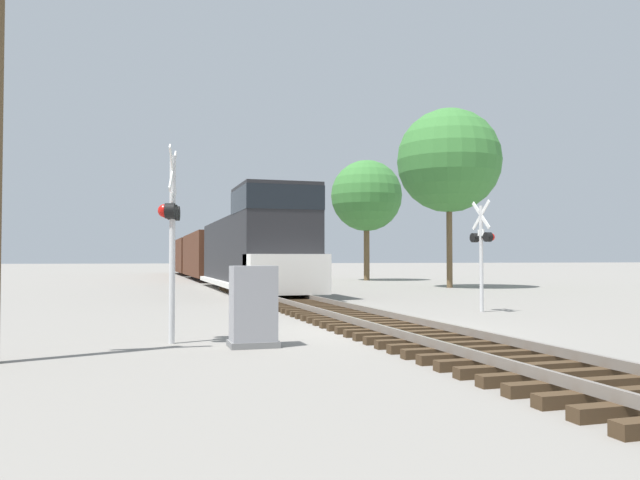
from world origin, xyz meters
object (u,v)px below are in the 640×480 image
freight_train (213,254)px  crossing_signal_near (171,222)px  tree_mid_background (367,196)px  tree_far_right (449,161)px  crossing_signal_far (482,244)px  relay_cabinet (253,307)px

freight_train → crossing_signal_near: size_ratio=13.07×
tree_mid_background → freight_train: bearing=170.4°
freight_train → tree_far_right: size_ratio=4.93×
crossing_signal_near → crossing_signal_far: bearing=126.7°
crossing_signal_far → tree_mid_background: 28.49m
crossing_signal_far → relay_cabinet: (-8.31, -5.56, -1.38)m
freight_train → tree_far_right: 19.40m
crossing_signal_far → relay_cabinet: 10.09m
crossing_signal_far → tree_mid_background: (6.56, 27.38, 4.34)m
crossing_signal_near → relay_cabinet: bearing=69.7°
crossing_signal_far → relay_cabinet: size_ratio=2.28×
crossing_signal_far → freight_train: bearing=5.2°
tree_far_right → tree_mid_background: bearing=91.3°
crossing_signal_near → tree_mid_background: 36.19m
freight_train → crossing_signal_far: (4.88, -29.31, 0.16)m
freight_train → tree_mid_background: size_ratio=5.51×
freight_train → crossing_signal_near: bearing=-98.2°
relay_cabinet → tree_mid_background: tree_mid_background is taller
freight_train → relay_cabinet: (-3.43, -34.87, -1.21)m
crossing_signal_far → crossing_signal_near: bearing=111.2°
relay_cabinet → tree_far_right: size_ratio=0.15×
freight_train → tree_mid_background: 12.45m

